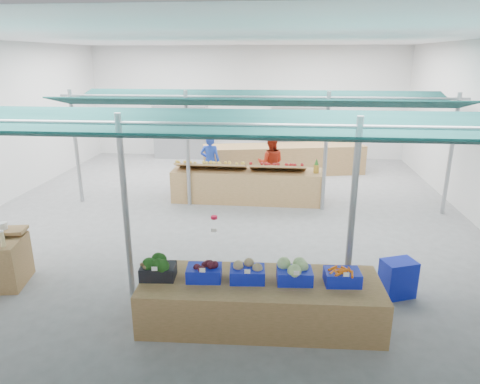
{
  "coord_description": "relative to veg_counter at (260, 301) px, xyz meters",
  "views": [
    {
      "loc": [
        1.44,
        -10.12,
        3.78
      ],
      "look_at": [
        0.57,
        -1.6,
        1.07
      ],
      "focal_mm": 32.0,
      "sensor_mm": 36.0,
      "label": 1
    }
  ],
  "objects": [
    {
      "name": "floor",
      "position": [
        -1.18,
        4.59,
        -0.34
      ],
      "size": [
        13.0,
        13.0,
        0.0
      ],
      "primitive_type": "plane",
      "color": "slate",
      "rests_on": "ground"
    },
    {
      "name": "hall",
      "position": [
        -1.18,
        6.03,
        2.31
      ],
      "size": [
        13.0,
        13.0,
        13.0
      ],
      "color": "silver",
      "rests_on": "ground"
    },
    {
      "name": "pole_grid",
      "position": [
        -0.43,
        2.84,
        1.47
      ],
      "size": [
        10.0,
        4.6,
        3.0
      ],
      "color": "gray",
      "rests_on": "floor"
    },
    {
      "name": "awnings",
      "position": [
        -0.43,
        2.84,
        2.44
      ],
      "size": [
        9.5,
        7.08,
        0.3
      ],
      "color": "#092929",
      "rests_on": "pole_grid"
    },
    {
      "name": "back_shelving_left",
      "position": [
        -3.68,
        10.59,
        0.66
      ],
      "size": [
        2.0,
        0.5,
        2.0
      ],
      "primitive_type": "cube",
      "color": "#B23F33",
      "rests_on": "floor"
    },
    {
      "name": "back_shelving_right",
      "position": [
        0.82,
        10.59,
        0.66
      ],
      "size": [
        2.0,
        0.5,
        2.0
      ],
      "primitive_type": "cube",
      "color": "#B23F33",
      "rests_on": "floor"
    },
    {
      "name": "veg_counter",
      "position": [
        0.0,
        0.0,
        0.0
      ],
      "size": [
        3.54,
        1.3,
        0.68
      ],
      "primitive_type": "cube",
      "rotation": [
        0.0,
        0.0,
        0.04
      ],
      "color": "brown",
      "rests_on": "floor"
    },
    {
      "name": "fruit_counter",
      "position": [
        -0.68,
        5.61,
        0.09
      ],
      "size": [
        4.05,
        0.98,
        0.87
      ],
      "primitive_type": "cube",
      "rotation": [
        0.0,
        0.0,
        -0.0
      ],
      "color": "brown",
      "rests_on": "floor"
    },
    {
      "name": "far_counter",
      "position": [
        0.3,
        8.61,
        0.14
      ],
      "size": [
        5.49,
        2.2,
        0.97
      ],
      "primitive_type": "cube",
      "rotation": [
        0.0,
        0.0,
        0.21
      ],
      "color": "brown",
      "rests_on": "floor"
    },
    {
      "name": "crate_stack",
      "position": [
        2.21,
        0.96,
        -0.03
      ],
      "size": [
        0.62,
        0.53,
        0.63
      ],
      "primitive_type": "cube",
      "rotation": [
        0.0,
        0.0,
        0.36
      ],
      "color": "#101EB1",
      "rests_on": "floor"
    },
    {
      "name": "vendor_left",
      "position": [
        -1.88,
        6.71,
        0.47
      ],
      "size": [
        0.59,
        0.39,
        1.62
      ],
      "primitive_type": "imported",
      "rotation": [
        0.0,
        0.0,
        3.14
      ],
      "color": "#1C3CBA",
      "rests_on": "floor"
    },
    {
      "name": "vendor_right",
      "position": [
        -0.08,
        6.71,
        0.47
      ],
      "size": [
        0.79,
        0.62,
        1.62
      ],
      "primitive_type": "imported",
      "rotation": [
        0.0,
        0.0,
        3.14
      ],
      "color": "#A82714",
      "rests_on": "floor"
    },
    {
      "name": "crate_broccoli",
      "position": [
        -1.5,
        -0.06,
        0.5
      ],
      "size": [
        0.53,
        0.42,
        0.35
      ],
      "rotation": [
        0.0,
        0.0,
        0.08
      ],
      "color": "black",
      "rests_on": "veg_counter"
    },
    {
      "name": "crate_beets",
      "position": [
        -0.82,
        -0.03,
        0.47
      ],
      "size": [
        0.53,
        0.42,
        0.29
      ],
      "rotation": [
        0.0,
        0.0,
        0.08
      ],
      "color": "#101EB1",
      "rests_on": "veg_counter"
    },
    {
      "name": "crate_celeriac",
      "position": [
        -0.19,
        -0.01,
        0.48
      ],
      "size": [
        0.53,
        0.42,
        0.31
      ],
      "rotation": [
        0.0,
        0.0,
        0.08
      ],
      "color": "#101EB1",
      "rests_on": "veg_counter"
    },
    {
      "name": "crate_cabbage",
      "position": [
        0.48,
        0.02,
        0.5
      ],
      "size": [
        0.53,
        0.42,
        0.35
      ],
      "rotation": [
        0.0,
        0.0,
        0.08
      ],
      "color": "#101EB1",
      "rests_on": "veg_counter"
    },
    {
      "name": "crate_carrots",
      "position": [
        1.16,
        0.05,
        0.45
      ],
      "size": [
        0.53,
        0.42,
        0.29
      ],
      "rotation": [
        0.0,
        0.0,
        0.08
      ],
      "color": "#101EB1",
      "rests_on": "veg_counter"
    },
    {
      "name": "sparrow",
      "position": [
        -1.65,
        -0.18,
        0.59
      ],
      "size": [
        0.12,
        0.09,
        0.11
      ],
      "rotation": [
        0.0,
        0.0,
        0.08
      ],
      "color": "brown",
      "rests_on": "crate_broccoli"
    },
    {
      "name": "pole_ribbon",
      "position": [
        -0.9,
        1.38,
        0.74
      ],
      "size": [
        0.12,
        0.12,
        0.28
      ],
      "color": "red",
      "rests_on": "pole_grid"
    },
    {
      "name": "apple_heap_yellow",
      "position": [
        -1.64,
        5.52,
        0.69
      ],
      "size": [
        1.91,
        0.72,
        0.27
      ],
      "rotation": [
        0.0,
        0.0,
        -0.01
      ],
      "color": "#997247",
      "rests_on": "fruit_counter"
    },
    {
      "name": "apple_heap_red",
      "position": [
        0.14,
        5.51,
        0.69
      ],
      "size": [
        1.51,
        0.71,
        0.27
      ],
      "rotation": [
        0.0,
        0.0,
        -0.01
      ],
      "color": "#997247",
      "rests_on": "fruit_counter"
    },
    {
      "name": "pineapple",
      "position": [
        1.15,
        5.5,
        0.71
      ],
      "size": [
        0.14,
        0.14,
        0.39
      ],
      "rotation": [
        0.0,
        0.0,
        -0.01
      ],
      "color": "#8C6019",
      "rests_on": "fruit_counter"
    }
  ]
}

